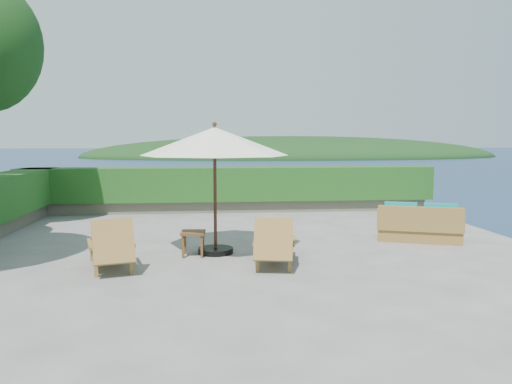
{
  "coord_description": "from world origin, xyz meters",
  "views": [
    {
      "loc": [
        -0.72,
        -9.42,
        2.18
      ],
      "look_at": [
        0.3,
        0.8,
        1.1
      ],
      "focal_mm": 35.0,
      "sensor_mm": 36.0,
      "label": 1
    }
  ],
  "objects": [
    {
      "name": "ground",
      "position": [
        0.0,
        0.0,
        0.0
      ],
      "size": [
        12.0,
        12.0,
        0.0
      ],
      "primitive_type": "plane",
      "color": "gray",
      "rests_on": "ground"
    },
    {
      "name": "foundation",
      "position": [
        0.0,
        0.0,
        -1.55
      ],
      "size": [
        12.0,
        12.0,
        3.0
      ],
      "primitive_type": "cube",
      "color": "#514A40",
      "rests_on": "ocean"
    },
    {
      "name": "offshore_island",
      "position": [
        25.0,
        140.0,
        -3.0
      ],
      "size": [
        126.0,
        57.6,
        12.6
      ],
      "primitive_type": "ellipsoid",
      "color": "black",
      "rests_on": "ocean"
    },
    {
      "name": "planter_wall_far",
      "position": [
        0.0,
        5.6,
        0.18
      ],
      "size": [
        12.0,
        0.6,
        0.36
      ],
      "primitive_type": "cube",
      "color": "#696354",
      "rests_on": "ground"
    },
    {
      "name": "hedge_far",
      "position": [
        0.0,
        5.6,
        0.85
      ],
      "size": [
        12.4,
        0.9,
        1.0
      ],
      "primitive_type": "cube",
      "color": "#134515",
      "rests_on": "planter_wall_far"
    },
    {
      "name": "patio_umbrella",
      "position": [
        -0.56,
        0.04,
        2.12
      ],
      "size": [
        2.88,
        2.88,
        2.51
      ],
      "rotation": [
        0.0,
        0.0,
        -0.03
      ],
      "color": "black",
      "rests_on": "ground"
    },
    {
      "name": "lounge_left",
      "position": [
        -2.33,
        -0.97,
        0.38
      ],
      "size": [
        1.05,
        1.7,
        0.91
      ],
      "rotation": [
        0.0,
        0.0,
        0.27
      ],
      "color": "olive",
      "rests_on": "ground"
    },
    {
      "name": "lounge_right",
      "position": [
        0.45,
        -1.0,
        0.37
      ],
      "size": [
        0.9,
        1.64,
        0.89
      ],
      "rotation": [
        0.0,
        0.0,
        -0.18
      ],
      "color": "olive",
      "rests_on": "ground"
    },
    {
      "name": "side_table",
      "position": [
        -0.98,
        -0.14,
        0.39
      ],
      "size": [
        0.47,
        0.47,
        0.47
      ],
      "rotation": [
        0.0,
        0.0,
        -0.07
      ],
      "color": "brown",
      "rests_on": "ground"
    },
    {
      "name": "wicker_loveseat",
      "position": [
        3.85,
        0.82,
        0.33
      ],
      "size": [
        1.94,
        1.46,
        0.86
      ],
      "rotation": [
        0.0,
        0.0,
        -0.37
      ],
      "color": "olive",
      "rests_on": "ground"
    }
  ]
}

